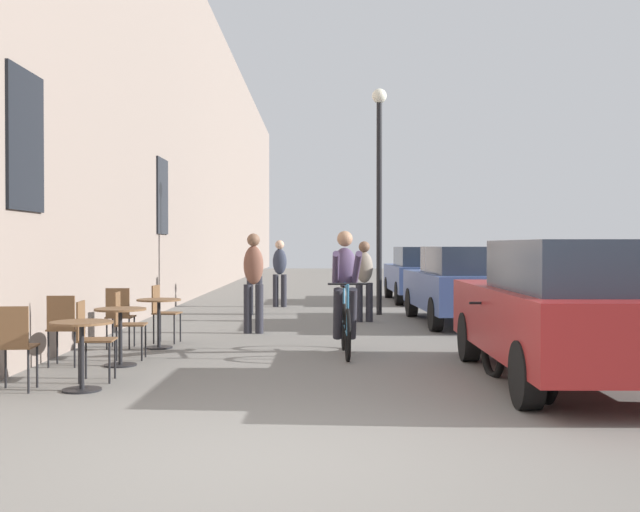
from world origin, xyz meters
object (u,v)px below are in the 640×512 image
cafe_chair_near_toward_wall (11,342)px  pedestrian_mid (361,277)px  cafe_table_mid (117,324)px  parked_car_nearest (568,309)px  cafe_chair_mid_toward_wall (60,325)px  cafe_chair_far_toward_street (116,313)px  cafe_chair_mid_toward_street (122,320)px  pedestrian_far (252,270)px  parked_motorcycle (513,349)px  parked_car_third (420,273)px  cafe_table_near (78,341)px  pedestrian_near (250,277)px  pedestrian_furthest (277,269)px  cafe_chair_near_toward_street (87,335)px  cyclist_on_bicycle (342,295)px  cafe_chair_far_toward_wall (159,309)px  parked_car_second (461,284)px  street_lamp (376,172)px

cafe_chair_near_toward_wall → pedestrian_mid: pedestrian_mid is taller
cafe_table_mid → parked_car_nearest: parked_car_nearest is taller
pedestrian_mid → parked_car_nearest: size_ratio=0.36×
cafe_chair_mid_toward_wall → cafe_chair_far_toward_street: same height
cafe_chair_mid_toward_wall → cafe_chair_mid_toward_street: bearing=45.6°
cafe_table_mid → pedestrian_far: (1.08, 6.97, 0.44)m
cafe_chair_mid_toward_wall → cafe_chair_far_toward_street: size_ratio=1.00×
parked_motorcycle → cafe_chair_mid_toward_street: bearing=156.8°
parked_car_third → pedestrian_far: bearing=-137.4°
cafe_chair_far_toward_street → cafe_chair_mid_toward_street: bearing=-71.1°
cafe_chair_near_toward_wall → parked_car_third: (5.89, 12.52, 0.24)m
cafe_chair_mid_toward_wall → cafe_table_near: bearing=-65.4°
cafe_table_near → cafe_table_mid: size_ratio=1.00×
pedestrian_near → pedestrian_furthest: bearing=88.4°
cafe_chair_mid_toward_wall → pedestrian_near: size_ratio=0.52×
cafe_chair_far_toward_street → pedestrian_mid: (3.79, 3.90, 0.37)m
cafe_chair_near_toward_street → cafe_table_mid: size_ratio=1.24×
cafe_table_mid → cyclist_on_bicycle: cyclist_on_bicycle is taller
cafe_table_mid → parked_car_third: bearing=64.1°
cafe_table_mid → pedestrian_mid: (3.37, 5.46, 0.37)m
cafe_chair_near_toward_wall → cafe_chair_far_toward_wall: (0.70, 3.96, 0.00)m
cafe_table_mid → parked_motorcycle: parked_motorcycle is taller
cafe_table_mid → pedestrian_near: bearing=68.7°
cafe_chair_near_toward_wall → cafe_chair_mid_toward_wall: bearing=91.6°
cyclist_on_bicycle → parked_car_second: size_ratio=0.42×
street_lamp → parked_car_second: size_ratio=1.16×
pedestrian_near → cafe_chair_mid_toward_street: bearing=-116.0°
pedestrian_near → parked_car_nearest: bearing=-50.5°
cafe_chair_far_toward_wall → pedestrian_far: 4.85m
pedestrian_near → cyclist_on_bicycle: bearing=-58.4°
pedestrian_near → parked_car_second: bearing=22.0°
cafe_chair_near_toward_wall → parked_car_nearest: parked_car_nearest is taller
cafe_chair_mid_toward_street → parked_motorcycle: size_ratio=0.42×
cafe_table_mid → cyclist_on_bicycle: (2.85, 1.07, 0.29)m
cafe_table_near → pedestrian_far: (1.05, 8.60, 0.44)m
cafe_table_near → parked_car_second: parked_car_second is taller
cafe_chair_mid_toward_wall → parked_car_second: bearing=40.9°
cafe_table_mid → street_lamp: (3.78, 6.99, 2.59)m
cafe_table_mid → parked_car_third: (5.26, 10.82, 0.24)m
pedestrian_mid → parked_motorcycle: pedestrian_mid is taller
cafe_chair_near_toward_wall → parked_motorcycle: cafe_chair_near_toward_wall is taller
cafe_chair_mid_toward_wall → cyclist_on_bicycle: bearing=18.0°
cyclist_on_bicycle → parked_car_third: (2.41, 9.74, -0.05)m
cafe_chair_mid_toward_street → parked_motorcycle: 5.06m
parked_car_second → pedestrian_furthest: bearing=133.2°
cafe_chair_near_toward_wall → cafe_chair_mid_toward_wall: (-0.05, 1.63, 0.00)m
cafe_chair_far_toward_street → parked_motorcycle: size_ratio=0.42×
cafe_chair_near_toward_wall → pedestrian_mid: 8.22m
cafe_table_near → cafe_chair_mid_toward_wall: (-0.71, 1.56, -0.00)m
pedestrian_far → parked_motorcycle: 9.14m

